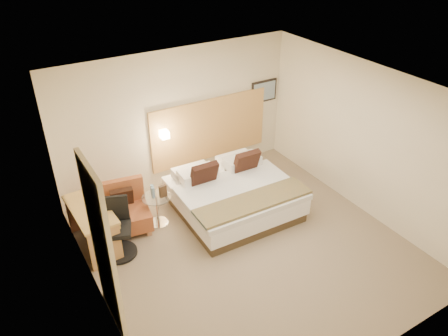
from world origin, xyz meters
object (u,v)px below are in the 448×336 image
side_table (158,209)px  lounge_chair (125,212)px  bed (233,195)px  desk_chair (117,232)px  desk (93,216)px

side_table → lounge_chair: bearing=160.8°
bed → desk_chair: size_ratio=2.12×
side_table → desk: desk is taller
side_table → desk: (-1.10, -0.01, 0.28)m
bed → lounge_chair: bed is taller
lounge_chair → side_table: lounge_chair is taller
lounge_chair → desk: size_ratio=0.74×
desk → desk_chair: desk_chair is taller
bed → desk: 2.49m
side_table → desk_chair: bearing=-156.4°
lounge_chair → side_table: size_ratio=1.60×
bed → lounge_chair: bearing=164.6°
side_table → desk_chair: 0.93m
bed → desk: bearing=172.5°
lounge_chair → bed: bearing=-15.4°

